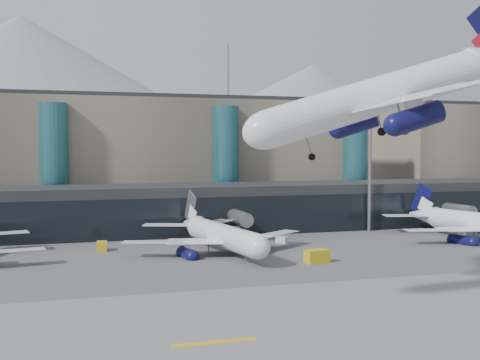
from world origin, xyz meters
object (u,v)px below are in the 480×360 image
at_px(jet_parked_mid, 216,227).
at_px(jet_parked_right, 471,216).
at_px(veh_b, 102,246).
at_px(veh_g, 282,240).
at_px(veh_h, 317,256).
at_px(lightmast_mid, 370,164).
at_px(hero_jet, 402,82).

xyz_separation_m(jet_parked_mid, jet_parked_right, (51.84, 0.04, 0.21)).
bearing_deg(veh_b, jet_parked_mid, -103.74).
height_order(jet_parked_mid, veh_b, jet_parked_mid).
xyz_separation_m(veh_b, veh_g, (33.03, -0.85, -0.18)).
bearing_deg(jet_parked_mid, veh_h, -148.07).
bearing_deg(jet_parked_right, jet_parked_mid, 75.69).
height_order(jet_parked_mid, jet_parked_right, jet_parked_right).
distance_m(lightmast_mid, hero_jet, 66.45).
relative_size(jet_parked_mid, jet_parked_right, 0.95).
bearing_deg(veh_h, jet_parked_mid, 121.65).
bearing_deg(veh_b, jet_parked_right, -90.30).
bearing_deg(hero_jet, jet_parked_mid, 104.19).
bearing_deg(jet_parked_right, veh_h, 95.84).
relative_size(lightmast_mid, jet_parked_right, 0.70).
xyz_separation_m(veh_b, veh_h, (31.41, -20.68, 0.21)).
bearing_deg(veh_g, veh_b, -129.74).
distance_m(hero_jet, veh_h, 37.69).
xyz_separation_m(hero_jet, veh_b, (-28.22, 49.77, -23.97)).
distance_m(lightmast_mid, jet_parked_mid, 42.31).
bearing_deg(hero_jet, veh_h, 85.73).
distance_m(hero_jet, jet_parked_mid, 49.00).
distance_m(veh_g, veh_h, 19.90).
bearing_deg(lightmast_mid, jet_parked_mid, -157.66).
xyz_separation_m(lightmast_mid, veh_b, (-56.79, -9.32, -13.62)).
distance_m(lightmast_mid, veh_b, 59.14).
relative_size(veh_b, veh_h, 0.76).
bearing_deg(lightmast_mid, hero_jet, -115.80).
bearing_deg(jet_parked_mid, veh_b, 62.23).
bearing_deg(veh_h, lightmast_mid, 40.20).
relative_size(lightmast_mid, veh_b, 9.24).
xyz_separation_m(jet_parked_mid, veh_g, (14.22, 5.45, -3.61)).
relative_size(lightmast_mid, veh_h, 6.98).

